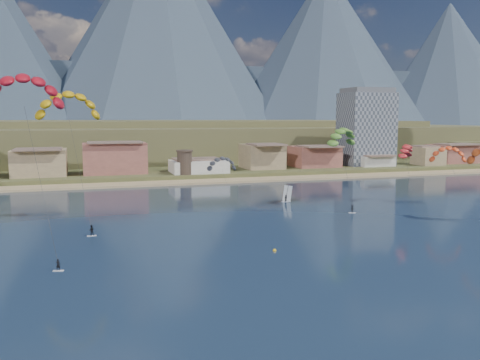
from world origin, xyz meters
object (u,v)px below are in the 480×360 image
object	(u,v)px
watchtower	(185,162)
kitesurfer_red	(23,86)
windsurfer	(287,197)
apartment_tower	(366,127)
buoy	(275,250)
kitesurfer_yellow	(68,101)
kitesurfer_green	(342,135)

from	to	relation	value
watchtower	kitesurfer_red	xyz separation A→B (m)	(-41.60, -88.77, 20.18)
windsurfer	apartment_tower	bearing A→B (deg)	46.54
apartment_tower	buoy	xyz separation A→B (m)	(-83.78, -111.36, -17.72)
kitesurfer_yellow	buoy	distance (m)	52.65
kitesurfer_yellow	buoy	world-z (taller)	kitesurfer_yellow
apartment_tower	kitesurfer_red	distance (m)	159.45
kitesurfer_yellow	kitesurfer_red	bearing A→B (deg)	-102.85
kitesurfer_yellow	apartment_tower	bearing A→B (deg)	33.92
windsurfer	buoy	world-z (taller)	windsurfer
kitesurfer_yellow	windsurfer	world-z (taller)	kitesurfer_yellow
apartment_tower	kitesurfer_yellow	xyz separation A→B (m)	(-115.95, -77.98, 7.23)
kitesurfer_green	buoy	bearing A→B (deg)	-131.15
kitesurfer_yellow	buoy	bearing A→B (deg)	-46.06
kitesurfer_yellow	buoy	size ratio (longest dim) A/B	48.47
kitesurfer_red	kitesurfer_green	size ratio (longest dim) A/B	1.42
apartment_tower	buoy	bearing A→B (deg)	-126.95
apartment_tower	kitesurfer_green	xyz separation A→B (m)	(-52.19, -75.22, -0.19)
windsurfer	watchtower	bearing A→B (deg)	107.51
windsurfer	kitesurfer_red	bearing A→B (deg)	-148.33
kitesurfer_red	apartment_tower	bearing A→B (deg)	40.20
watchtower	kitesurfer_green	size ratio (longest dim) A/B	0.41
watchtower	kitesurfer_green	bearing A→B (deg)	-65.57
apartment_tower	kitesurfer_red	world-z (taller)	apartment_tower
kitesurfer_yellow	kitesurfer_green	size ratio (longest dim) A/B	1.40
buoy	kitesurfer_green	bearing A→B (deg)	48.85
kitesurfer_red	windsurfer	world-z (taller)	kitesurfer_red
kitesurfer_red	kitesurfer_green	bearing A→B (deg)	21.65
kitesurfer_yellow	watchtower	bearing A→B (deg)	60.67
watchtower	kitesurfer_yellow	world-z (taller)	kitesurfer_yellow
kitesurfer_green	windsurfer	world-z (taller)	kitesurfer_green
kitesurfer_green	buoy	world-z (taller)	kitesurfer_green
buoy	windsurfer	bearing A→B (deg)	65.34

